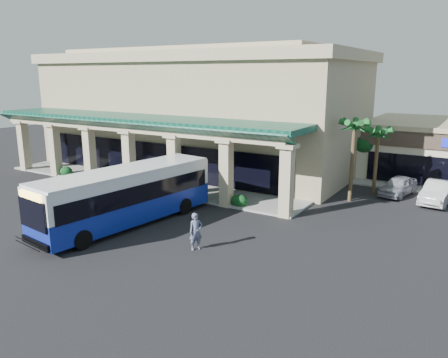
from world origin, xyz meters
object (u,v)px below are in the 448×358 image
Objects in this scene: car_white at (438,192)px; transit_bus at (127,197)px; pedestrian at (196,231)px; car_silver at (398,186)px.

transit_bus is at bearing -130.52° from car_white.
pedestrian is 18.81m from car_white.
pedestrian is (5.87, -1.08, -0.74)m from transit_bus.
car_silver is 0.88× the size of car_white.
car_silver is at bearing 58.18° from transit_bus.
car_white is (9.82, 16.05, -0.20)m from pedestrian.
pedestrian is at bearing -3.01° from transit_bus.
transit_bus is 2.57× the size of car_white.
pedestrian reaches higher than car_silver.
transit_bus is 20.33m from car_silver.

